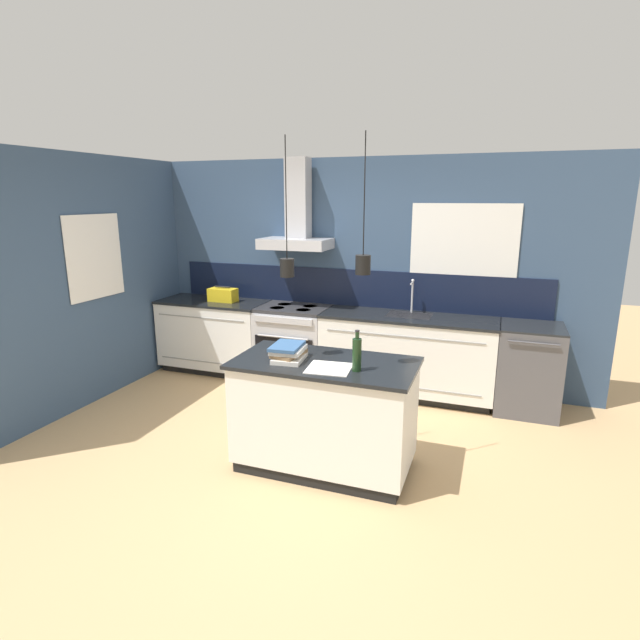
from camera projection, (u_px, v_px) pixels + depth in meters
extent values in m
plane|color=tan|center=(284.00, 453.00, 4.32)|extent=(16.00, 16.00, 0.00)
cube|color=#354C6B|center=(352.00, 272.00, 5.87)|extent=(5.60, 0.06, 2.60)
cube|color=black|center=(351.00, 288.00, 5.87)|extent=(4.42, 0.02, 0.43)
cube|color=white|center=(463.00, 249.00, 5.34)|extent=(1.12, 0.01, 0.96)
cube|color=black|center=(463.00, 249.00, 5.35)|extent=(1.04, 0.01, 0.88)
cube|color=#B5B5BA|center=(296.00, 244.00, 5.75)|extent=(0.80, 0.46, 0.12)
cube|color=#B5B5BA|center=(298.00, 198.00, 5.71)|extent=(0.26, 0.20, 0.90)
cylinder|color=black|center=(286.00, 198.00, 3.69)|extent=(0.01, 0.01, 0.89)
cylinder|color=black|center=(287.00, 268.00, 3.81)|extent=(0.11, 0.11, 0.14)
sphere|color=#F9D18C|center=(287.00, 268.00, 3.81)|extent=(0.06, 0.06, 0.06)
cylinder|color=black|center=(364.00, 194.00, 3.46)|extent=(0.01, 0.01, 0.84)
cylinder|color=black|center=(363.00, 265.00, 3.58)|extent=(0.11, 0.11, 0.14)
sphere|color=#F9D18C|center=(363.00, 265.00, 3.58)|extent=(0.06, 0.06, 0.06)
cube|color=#354C6B|center=(105.00, 278.00, 5.45)|extent=(0.06, 3.80, 2.60)
cube|color=white|center=(95.00, 257.00, 5.24)|extent=(0.01, 0.76, 0.88)
cube|color=black|center=(94.00, 257.00, 5.25)|extent=(0.01, 0.68, 0.80)
cube|color=black|center=(218.00, 366.00, 6.44)|extent=(1.30, 0.56, 0.09)
cube|color=white|center=(215.00, 333.00, 6.31)|extent=(1.34, 0.62, 0.79)
cube|color=gray|center=(200.00, 318.00, 5.96)|extent=(1.18, 0.01, 0.01)
cube|color=gray|center=(203.00, 361.00, 6.09)|extent=(1.18, 0.01, 0.01)
cube|color=black|center=(214.00, 302.00, 6.21)|extent=(1.36, 0.64, 0.03)
cube|color=black|center=(406.00, 390.00, 5.64)|extent=(1.82, 0.56, 0.09)
cube|color=white|center=(407.00, 353.00, 5.51)|extent=(1.87, 0.62, 0.79)
cube|color=gray|center=(403.00, 337.00, 5.15)|extent=(1.65, 0.01, 0.01)
cube|color=gray|center=(400.00, 386.00, 5.29)|extent=(1.65, 0.01, 0.01)
cube|color=black|center=(408.00, 317.00, 5.41)|extent=(1.90, 0.64, 0.03)
cube|color=#262628|center=(409.00, 315.00, 5.45)|extent=(0.48, 0.34, 0.01)
cylinder|color=#B5B5BA|center=(412.00, 297.00, 5.53)|extent=(0.02, 0.02, 0.36)
sphere|color=#B5B5BA|center=(413.00, 281.00, 5.48)|extent=(0.03, 0.03, 0.03)
cylinder|color=#B5B5BA|center=(412.00, 283.00, 5.43)|extent=(0.02, 0.12, 0.02)
cube|color=#B5B5BA|center=(294.00, 346.00, 5.96)|extent=(0.82, 0.62, 0.87)
cube|color=black|center=(283.00, 356.00, 5.68)|extent=(0.70, 0.02, 0.44)
cylinder|color=#B5B5BA|center=(282.00, 337.00, 5.61)|extent=(0.61, 0.02, 0.02)
cube|color=#B5B5BA|center=(283.00, 320.00, 5.58)|extent=(0.70, 0.02, 0.07)
cube|color=#2D2D30|center=(294.00, 308.00, 5.85)|extent=(0.82, 0.60, 0.04)
cylinder|color=black|center=(285.00, 304.00, 6.00)|extent=(0.17, 0.17, 0.00)
cylinder|color=black|center=(310.00, 306.00, 5.90)|extent=(0.17, 0.17, 0.00)
cylinder|color=black|center=(277.00, 308.00, 5.81)|extent=(0.17, 0.17, 0.00)
cylinder|color=black|center=(303.00, 310.00, 5.70)|extent=(0.17, 0.17, 0.00)
cube|color=#4C4C51|center=(528.00, 370.00, 5.10)|extent=(0.61, 0.62, 0.89)
cube|color=black|center=(533.00, 327.00, 5.00)|extent=(0.61, 0.62, 0.02)
cylinder|color=#4C4C51|center=(534.00, 343.00, 4.71)|extent=(0.46, 0.02, 0.02)
cube|color=black|center=(325.00, 461.00, 4.12)|extent=(1.33, 0.68, 0.09)
cube|color=white|center=(325.00, 411.00, 4.01)|extent=(1.39, 0.71, 0.79)
cube|color=black|center=(325.00, 363.00, 3.91)|extent=(1.44, 0.76, 0.03)
cylinder|color=#193319|center=(357.00, 355.00, 3.67)|extent=(0.07, 0.07, 0.25)
cylinder|color=#193319|center=(357.00, 335.00, 3.63)|extent=(0.03, 0.03, 0.06)
cylinder|color=#262628|center=(357.00, 331.00, 3.62)|extent=(0.03, 0.03, 0.01)
cube|color=silver|center=(289.00, 358.00, 3.93)|extent=(0.26, 0.32, 0.03)
cube|color=olive|center=(289.00, 353.00, 3.95)|extent=(0.22, 0.31, 0.03)
cube|color=silver|center=(288.00, 350.00, 3.94)|extent=(0.26, 0.30, 0.04)
cube|color=#335684|center=(287.00, 346.00, 3.92)|extent=(0.24, 0.32, 0.03)
cube|color=red|center=(288.00, 352.00, 4.01)|extent=(0.22, 0.15, 0.09)
cube|color=white|center=(284.00, 354.00, 3.94)|extent=(0.13, 0.01, 0.04)
cube|color=silver|center=(329.00, 368.00, 3.74)|extent=(0.35, 0.34, 0.01)
cube|color=gold|center=(223.00, 295.00, 6.14)|extent=(0.34, 0.18, 0.16)
cylinder|color=black|center=(223.00, 287.00, 6.12)|extent=(0.20, 0.02, 0.02)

